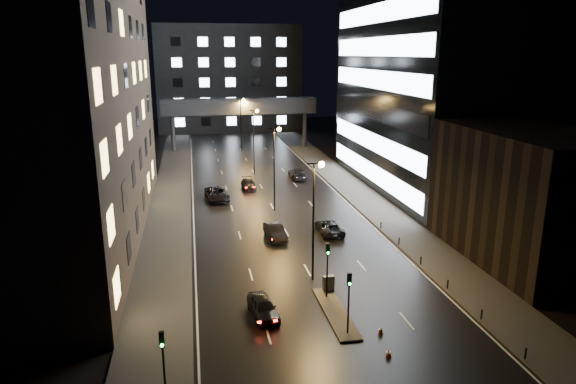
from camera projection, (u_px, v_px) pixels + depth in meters
name	position (u px, v px, depth m)	size (l,w,h in m)	color
ground	(261.00, 186.00, 73.62)	(160.00, 160.00, 0.00)	black
sidewalk_left	(171.00, 200.00, 66.61)	(5.00, 110.00, 0.15)	#383533
sidewalk_right	(355.00, 190.00, 71.09)	(5.00, 110.00, 0.15)	#383533
building_left	(49.00, 37.00, 49.18)	(15.00, 48.00, 40.00)	#2D2319
building_right_low	(527.00, 196.00, 46.23)	(10.00, 18.00, 12.00)	black
building_right_glass	(448.00, 22.00, 68.42)	(20.00, 36.00, 45.00)	black
building_far	(228.00, 79.00, 125.36)	(34.00, 14.00, 25.00)	#333335
skybridge	(240.00, 107.00, 99.89)	(30.00, 3.00, 10.00)	#333335
median_island	(335.00, 312.00, 37.61)	(1.60, 8.00, 0.15)	#383533
traffic_signal_near	(327.00, 261.00, 39.18)	(0.28, 0.34, 4.40)	black
traffic_signal_far	(349.00, 293.00, 33.97)	(0.28, 0.34, 4.40)	black
traffic_signal_corner	(163.00, 356.00, 27.15)	(0.28, 0.34, 4.40)	black
bollard_row	(433.00, 273.00, 43.55)	(0.12, 25.12, 0.90)	black
streetlight_near	(315.00, 206.00, 41.60)	(1.45, 0.50, 10.15)	black
streetlight_mid_a	(275.00, 158.00, 60.57)	(1.45, 0.50, 10.15)	black
streetlight_mid_b	(255.00, 133.00, 79.54)	(1.45, 0.50, 10.15)	black
streetlight_far	(242.00, 118.00, 98.51)	(1.45, 0.50, 10.15)	black
car_away_a	(263.00, 307.00, 37.05)	(1.71, 4.24, 1.44)	black
car_away_b	(275.00, 232.00, 52.65)	(1.61, 4.60, 1.52)	black
car_away_c	(217.00, 194.00, 66.53)	(2.65, 5.75, 1.60)	black
car_away_d	(248.00, 184.00, 72.20)	(1.85, 4.55, 1.32)	black
car_toward_a	(329.00, 227.00, 54.20)	(2.29, 4.97, 1.38)	black
car_toward_b	(297.00, 174.00, 77.94)	(2.23, 5.48, 1.59)	black
utility_cabinet	(328.00, 283.00, 40.85)	(0.89, 0.46, 1.23)	#464648
cone_a	(381.00, 330.00, 34.83)	(0.38, 0.38, 0.55)	#FF550D
cone_b	(389.00, 353.00, 32.18)	(0.40, 0.40, 0.48)	#F5510C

